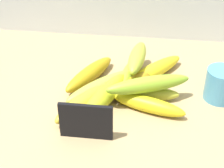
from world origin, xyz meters
The scene contains 14 objects.
counter_top centered at (0.00, 0.00, 1.50)cm, with size 110.00×76.00×3.00cm, color #A2865B.
chalkboard_sign centered at (-8.75, -8.88, 6.86)cm, with size 11.00×1.80×8.40cm.
coffee_mug centered at (20.60, 8.50, 6.88)cm, with size 9.02×7.52×7.76cm.
banana_0 centered at (3.56, 1.39, 4.80)cm, with size 17.39×3.61×3.61cm, color gold.
banana_1 centered at (-10.91, -0.07, 5.06)cm, with size 17.98×4.11×4.11cm, color gold.
banana_2 centered at (-7.75, 7.03, 5.03)cm, with size 20.79×4.05×4.05cm, color #9EAF3A.
banana_3 centered at (1.53, 11.81, 4.85)cm, with size 18.18×3.70×3.70cm, color #AE841A.
banana_4 centered at (4.50, 15.77, 4.95)cm, with size 20.42×3.91×3.91cm, color yellow.
banana_5 centered at (-1.54, 14.94, 4.82)cm, with size 17.56×3.63×3.63cm, color #95AB2F.
banana_6 centered at (-11.79, 12.13, 4.98)cm, with size 18.67×3.96×3.96cm, color #B28D16.
banana_7 centered at (-6.42, 3.60, 5.17)cm, with size 20.80×4.34×4.34cm, color gold.
banana_8 centered at (2.77, 5.61, 4.74)cm, with size 15.96×3.47×3.47cm, color gold.
banana_9 centered at (3.24, 4.34, 8.34)cm, with size 20.02×3.73×3.73cm, color #87B12A.
banana_10 centered at (-0.38, 15.63, 8.63)cm, with size 15.44×3.99×3.99cm, color #A8B635.
Camera 1 is at (3.33, -63.29, 54.31)cm, focal length 57.31 mm.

